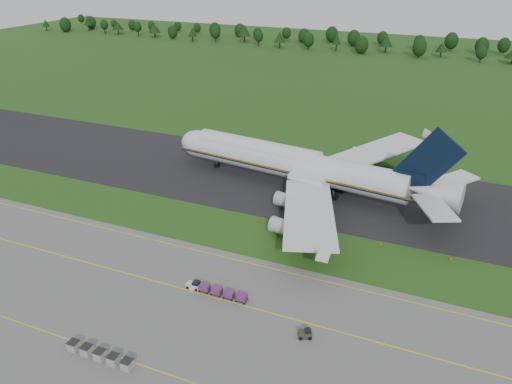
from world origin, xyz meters
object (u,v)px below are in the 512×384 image
at_px(baggage_train, 215,290).
at_px(edge_markers, 348,238).
at_px(utility_cart, 305,334).
at_px(uld_row, 100,355).
at_px(aircraft, 298,164).

height_order(baggage_train, edge_markers, baggage_train).
distance_m(utility_cart, edge_markers, 31.40).
distance_m(baggage_train, uld_row, 21.96).
height_order(aircraft, edge_markers, aircraft).
relative_size(aircraft, baggage_train, 6.59).
height_order(aircraft, baggage_train, aircraft).
xyz_separation_m(utility_cart, edge_markers, (-0.89, 31.39, -0.34)).
xyz_separation_m(baggage_train, edge_markers, (16.73, 27.20, -0.54)).
height_order(baggage_train, uld_row, uld_row).
height_order(utility_cart, edge_markers, utility_cart).
bearing_deg(aircraft, edge_markers, -48.42).
bearing_deg(baggage_train, edge_markers, 58.40).
xyz_separation_m(uld_row, edge_markers, (25.22, 47.45, -0.55)).
bearing_deg(uld_row, edge_markers, 62.01).
relative_size(baggage_train, edge_markers, 0.28).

